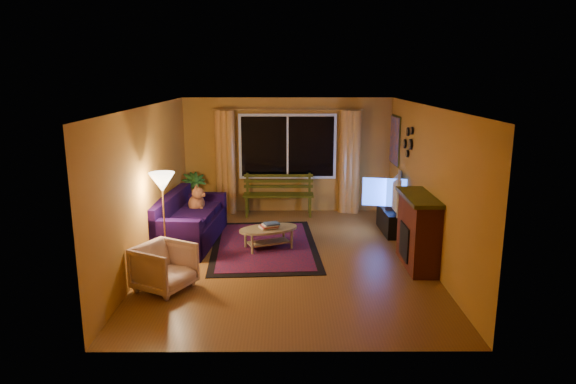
{
  "coord_description": "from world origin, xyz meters",
  "views": [
    {
      "loc": [
        -0.03,
        -8.12,
        2.99
      ],
      "look_at": [
        0.0,
        0.3,
        1.05
      ],
      "focal_mm": 32.0,
      "sensor_mm": 36.0,
      "label": 1
    }
  ],
  "objects_px": {
    "sofa": "(190,219)",
    "armchair": "(164,265)",
    "coffee_table": "(269,238)",
    "tv_console": "(391,221)",
    "bench": "(278,205)",
    "floor_lamp": "(164,220)"
  },
  "relations": [
    {
      "from": "tv_console",
      "to": "bench",
      "type": "bearing_deg",
      "value": 149.44
    },
    {
      "from": "bench",
      "to": "armchair",
      "type": "height_order",
      "value": "armchair"
    },
    {
      "from": "floor_lamp",
      "to": "sofa",
      "type": "bearing_deg",
      "value": 81.89
    },
    {
      "from": "armchair",
      "to": "floor_lamp",
      "type": "xyz_separation_m",
      "value": [
        -0.2,
        0.93,
        0.39
      ]
    },
    {
      "from": "sofa",
      "to": "tv_console",
      "type": "distance_m",
      "value": 3.83
    },
    {
      "from": "sofa",
      "to": "coffee_table",
      "type": "relative_size",
      "value": 2.04
    },
    {
      "from": "armchair",
      "to": "coffee_table",
      "type": "distance_m",
      "value": 2.24
    },
    {
      "from": "sofa",
      "to": "coffee_table",
      "type": "distance_m",
      "value": 1.51
    },
    {
      "from": "floor_lamp",
      "to": "coffee_table",
      "type": "height_order",
      "value": "floor_lamp"
    },
    {
      "from": "sofa",
      "to": "floor_lamp",
      "type": "xyz_separation_m",
      "value": [
        -0.17,
        -1.18,
        0.32
      ]
    },
    {
      "from": "bench",
      "to": "tv_console",
      "type": "distance_m",
      "value": 2.51
    },
    {
      "from": "bench",
      "to": "coffee_table",
      "type": "bearing_deg",
      "value": -93.84
    },
    {
      "from": "sofa",
      "to": "floor_lamp",
      "type": "relative_size",
      "value": 1.41
    },
    {
      "from": "floor_lamp",
      "to": "tv_console",
      "type": "xyz_separation_m",
      "value": [
        3.95,
        1.77,
        -0.53
      ]
    },
    {
      "from": "armchair",
      "to": "bench",
      "type": "bearing_deg",
      "value": 6.94
    },
    {
      "from": "bench",
      "to": "floor_lamp",
      "type": "distance_m",
      "value": 3.49
    },
    {
      "from": "coffee_table",
      "to": "floor_lamp",
      "type": "bearing_deg",
      "value": -153.78
    },
    {
      "from": "sofa",
      "to": "tv_console",
      "type": "bearing_deg",
      "value": 13.95
    },
    {
      "from": "armchair",
      "to": "tv_console",
      "type": "relative_size",
      "value": 0.68
    },
    {
      "from": "tv_console",
      "to": "sofa",
      "type": "bearing_deg",
      "value": -172.98
    },
    {
      "from": "sofa",
      "to": "armchair",
      "type": "relative_size",
      "value": 2.94
    },
    {
      "from": "armchair",
      "to": "floor_lamp",
      "type": "distance_m",
      "value": 1.03
    }
  ]
}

